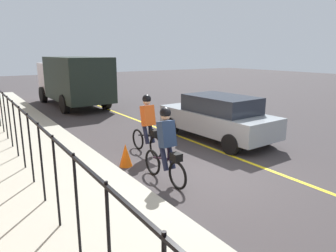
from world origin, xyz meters
name	(u,v)px	position (x,y,z in m)	size (l,w,h in m)	color
ground_plane	(206,175)	(0.00, 0.00, 0.00)	(80.00, 80.00, 0.00)	#393435
lane_line_centre	(250,163)	(0.00, -1.60, 0.00)	(36.00, 0.12, 0.01)	yellow
sidewalk	(72,208)	(0.00, 3.40, 0.07)	(40.00, 3.20, 0.15)	#A6A595
iron_fence	(34,142)	(1.00, 3.80, 1.24)	(16.52, 0.04, 1.60)	black
cyclist_lead	(148,125)	(2.25, 0.40, 0.91)	(1.71, 0.37, 1.83)	black
cyclist_follow	(166,146)	(0.15, 1.11, 0.91)	(1.71, 0.37, 1.83)	black
patrol_sedan	(218,117)	(2.32, -2.47, 0.82)	(4.48, 2.09, 1.58)	#949DA3
box_truck_background	(73,79)	(12.11, -0.42, 1.55)	(6.76, 2.66, 2.78)	black
traffic_cone_near	(126,155)	(1.69, 1.42, 0.32)	(0.36, 0.36, 0.63)	#E75A0D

